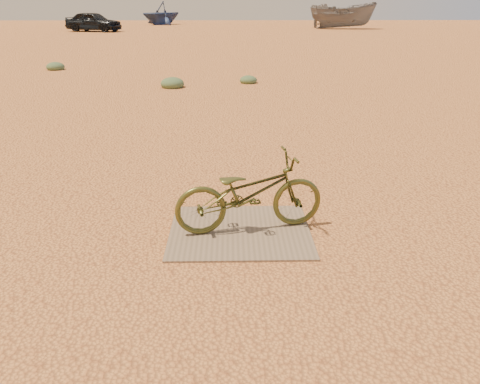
{
  "coord_description": "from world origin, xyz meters",
  "views": [
    {
      "loc": [
        0.31,
        -4.58,
        2.36
      ],
      "look_at": [
        0.41,
        0.01,
        0.48
      ],
      "focal_mm": 35.0,
      "sensor_mm": 36.0,
      "label": 1
    }
  ],
  "objects_px": {
    "plywood_board": "(240,231)",
    "car": "(93,22)",
    "boat_far_left": "(161,13)",
    "boat_mid_right": "(343,16)",
    "bicycle": "(250,193)"
  },
  "relations": [
    {
      "from": "plywood_board",
      "to": "car",
      "type": "xyz_separation_m",
      "value": [
        -11.24,
        36.27,
        0.76
      ]
    },
    {
      "from": "plywood_board",
      "to": "boat_mid_right",
      "type": "bearing_deg",
      "value": 75.86
    },
    {
      "from": "car",
      "to": "boat_mid_right",
      "type": "xyz_separation_m",
      "value": [
        21.26,
        3.49,
        0.35
      ]
    },
    {
      "from": "plywood_board",
      "to": "boat_mid_right",
      "type": "distance_m",
      "value": 41.01
    },
    {
      "from": "bicycle",
      "to": "boat_far_left",
      "type": "xyz_separation_m",
      "value": [
        -7.39,
        48.09,
        0.72
      ]
    },
    {
      "from": "plywood_board",
      "to": "bicycle",
      "type": "height_order",
      "value": "bicycle"
    },
    {
      "from": "bicycle",
      "to": "boat_far_left",
      "type": "height_order",
      "value": "boat_far_left"
    },
    {
      "from": "boat_far_left",
      "to": "boat_mid_right",
      "type": "bearing_deg",
      "value": 22.61
    },
    {
      "from": "boat_mid_right",
      "to": "car",
      "type": "bearing_deg",
      "value": 105.59
    },
    {
      "from": "boat_mid_right",
      "to": "bicycle",
      "type": "bearing_deg",
      "value": 172.26
    },
    {
      "from": "bicycle",
      "to": "boat_far_left",
      "type": "relative_size",
      "value": 0.37
    },
    {
      "from": "bicycle",
      "to": "boat_mid_right",
      "type": "xyz_separation_m",
      "value": [
        9.91,
        39.72,
        0.68
      ]
    },
    {
      "from": "plywood_board",
      "to": "boat_mid_right",
      "type": "height_order",
      "value": "boat_mid_right"
    },
    {
      "from": "bicycle",
      "to": "boat_mid_right",
      "type": "bearing_deg",
      "value": -25.32
    },
    {
      "from": "boat_far_left",
      "to": "boat_mid_right",
      "type": "height_order",
      "value": "boat_far_left"
    }
  ]
}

